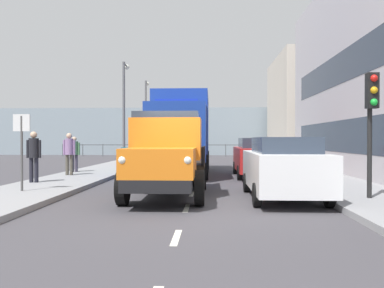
{
  "coord_description": "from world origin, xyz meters",
  "views": [
    {
      "loc": [
        -0.59,
        9.38,
        1.66
      ],
      "look_at": [
        0.45,
        -12.3,
        1.41
      ],
      "focal_mm": 37.26,
      "sensor_mm": 36.0,
      "label": 1
    }
  ],
  "objects_px": {
    "car_maroon_oppositeside_1": "(161,151)",
    "pedestrian_with_bag": "(34,152)",
    "pedestrian_couple_b": "(74,151)",
    "lamp_post_far": "(146,112)",
    "pedestrian_by_lamp": "(69,150)",
    "car_teal_oppositeside_0": "(148,155)",
    "traffic_light_near": "(371,108)",
    "lorry_cargo_blue": "(182,131)",
    "car_red_kerbside_1": "(256,157)",
    "street_sign": "(22,139)",
    "truck_vintage_orange": "(167,156)",
    "lamp_post_promenade": "(124,103)",
    "car_white_kerbside_near": "(283,167)"
  },
  "relations": [
    {
      "from": "pedestrian_by_lamp",
      "to": "lamp_post_promenade",
      "type": "relative_size",
      "value": 0.29
    },
    {
      "from": "lamp_post_far",
      "to": "lamp_post_promenade",
      "type": "bearing_deg",
      "value": 91.76
    },
    {
      "from": "traffic_light_near",
      "to": "lamp_post_promenade",
      "type": "height_order",
      "value": "lamp_post_promenade"
    },
    {
      "from": "pedestrian_couple_b",
      "to": "lamp_post_far",
      "type": "bearing_deg",
      "value": -92.77
    },
    {
      "from": "pedestrian_couple_b",
      "to": "car_red_kerbside_1",
      "type": "bearing_deg",
      "value": 175.79
    },
    {
      "from": "traffic_light_near",
      "to": "lorry_cargo_blue",
      "type": "bearing_deg",
      "value": -57.61
    },
    {
      "from": "lamp_post_promenade",
      "to": "truck_vintage_orange",
      "type": "bearing_deg",
      "value": 107.38
    },
    {
      "from": "lorry_cargo_blue",
      "to": "car_maroon_oppositeside_1",
      "type": "distance_m",
      "value": 6.5
    },
    {
      "from": "car_white_kerbside_near",
      "to": "pedestrian_with_bag",
      "type": "bearing_deg",
      "value": -17.02
    },
    {
      "from": "lorry_cargo_blue",
      "to": "street_sign",
      "type": "height_order",
      "value": "lorry_cargo_blue"
    },
    {
      "from": "car_teal_oppositeside_0",
      "to": "pedestrian_couple_b",
      "type": "distance_m",
      "value": 3.57
    },
    {
      "from": "street_sign",
      "to": "lamp_post_far",
      "type": "bearing_deg",
      "value": -89.86
    },
    {
      "from": "car_red_kerbside_1",
      "to": "car_maroon_oppositeside_1",
      "type": "xyz_separation_m",
      "value": [
        5.17,
        -7.53,
        0.0
      ]
    },
    {
      "from": "pedestrian_by_lamp",
      "to": "lamp_post_promenade",
      "type": "xyz_separation_m",
      "value": [
        -0.7,
        -7.55,
        2.67
      ]
    },
    {
      "from": "car_white_kerbside_near",
      "to": "car_red_kerbside_1",
      "type": "xyz_separation_m",
      "value": [
        0.0,
        -6.47,
        -0.0
      ]
    },
    {
      "from": "truck_vintage_orange",
      "to": "car_teal_oppositeside_0",
      "type": "height_order",
      "value": "truck_vintage_orange"
    },
    {
      "from": "car_red_kerbside_1",
      "to": "truck_vintage_orange",
      "type": "bearing_deg",
      "value": 63.19
    },
    {
      "from": "car_red_kerbside_1",
      "to": "street_sign",
      "type": "relative_size",
      "value": 2.04
    },
    {
      "from": "car_maroon_oppositeside_1",
      "to": "pedestrian_with_bag",
      "type": "height_order",
      "value": "pedestrian_with_bag"
    },
    {
      "from": "lorry_cargo_blue",
      "to": "car_maroon_oppositeside_1",
      "type": "bearing_deg",
      "value": -73.91
    },
    {
      "from": "lorry_cargo_blue",
      "to": "car_teal_oppositeside_0",
      "type": "distance_m",
      "value": 2.28
    },
    {
      "from": "lorry_cargo_blue",
      "to": "lamp_post_far",
      "type": "relative_size",
      "value": 1.25
    },
    {
      "from": "pedestrian_by_lamp",
      "to": "car_maroon_oppositeside_1",
      "type": "bearing_deg",
      "value": -108.12
    },
    {
      "from": "car_red_kerbside_1",
      "to": "car_maroon_oppositeside_1",
      "type": "height_order",
      "value": "same"
    },
    {
      "from": "car_red_kerbside_1",
      "to": "lamp_post_far",
      "type": "relative_size",
      "value": 0.7
    },
    {
      "from": "pedestrian_with_bag",
      "to": "lamp_post_promenade",
      "type": "bearing_deg",
      "value": -95.09
    },
    {
      "from": "car_teal_oppositeside_0",
      "to": "lamp_post_promenade",
      "type": "distance_m",
      "value": 5.63
    },
    {
      "from": "truck_vintage_orange",
      "to": "pedestrian_with_bag",
      "type": "distance_m",
      "value": 5.55
    },
    {
      "from": "car_teal_oppositeside_0",
      "to": "lamp_post_promenade",
      "type": "relative_size",
      "value": 0.63
    },
    {
      "from": "car_red_kerbside_1",
      "to": "pedestrian_by_lamp",
      "type": "relative_size",
      "value": 2.58
    },
    {
      "from": "lamp_post_far",
      "to": "car_maroon_oppositeside_1",
      "type": "bearing_deg",
      "value": 105.18
    },
    {
      "from": "car_teal_oppositeside_0",
      "to": "pedestrian_couple_b",
      "type": "bearing_deg",
      "value": 26.26
    },
    {
      "from": "lorry_cargo_blue",
      "to": "car_teal_oppositeside_0",
      "type": "xyz_separation_m",
      "value": [
        1.77,
        -0.8,
        -1.18
      ]
    },
    {
      "from": "truck_vintage_orange",
      "to": "pedestrian_with_bag",
      "type": "bearing_deg",
      "value": -26.55
    },
    {
      "from": "car_red_kerbside_1",
      "to": "street_sign",
      "type": "distance_m",
      "value": 9.81
    },
    {
      "from": "pedestrian_with_bag",
      "to": "street_sign",
      "type": "xyz_separation_m",
      "value": [
        -0.67,
        2.28,
        0.47
      ]
    },
    {
      "from": "pedestrian_with_bag",
      "to": "street_sign",
      "type": "relative_size",
      "value": 0.8
    },
    {
      "from": "truck_vintage_orange",
      "to": "car_teal_oppositeside_0",
      "type": "xyz_separation_m",
      "value": [
        1.92,
        -8.62,
        -0.28
      ]
    },
    {
      "from": "lorry_cargo_blue",
      "to": "car_red_kerbside_1",
      "type": "bearing_deg",
      "value": 157.79
    },
    {
      "from": "car_teal_oppositeside_0",
      "to": "pedestrian_by_lamp",
      "type": "distance_m",
      "value": 4.33
    },
    {
      "from": "lamp_post_promenade",
      "to": "lamp_post_far",
      "type": "height_order",
      "value": "lamp_post_far"
    },
    {
      "from": "car_white_kerbside_near",
      "to": "car_teal_oppositeside_0",
      "type": "distance_m",
      "value": 10.09
    },
    {
      "from": "car_maroon_oppositeside_1",
      "to": "pedestrian_with_bag",
      "type": "xyz_separation_m",
      "value": [
        3.05,
        11.48,
        0.31
      ]
    },
    {
      "from": "pedestrian_by_lamp",
      "to": "car_teal_oppositeside_0",
      "type": "bearing_deg",
      "value": -130.75
    },
    {
      "from": "car_teal_oppositeside_0",
      "to": "pedestrian_with_bag",
      "type": "xyz_separation_m",
      "value": [
        3.05,
        6.14,
        0.31
      ]
    },
    {
      "from": "car_maroon_oppositeside_1",
      "to": "street_sign",
      "type": "bearing_deg",
      "value": 80.22
    },
    {
      "from": "lamp_post_promenade",
      "to": "pedestrian_couple_b",
      "type": "bearing_deg",
      "value": 79.59
    },
    {
      "from": "truck_vintage_orange",
      "to": "car_teal_oppositeside_0",
      "type": "bearing_deg",
      "value": -77.44
    },
    {
      "from": "car_teal_oppositeside_0",
      "to": "pedestrian_by_lamp",
      "type": "height_order",
      "value": "pedestrian_by_lamp"
    },
    {
      "from": "lamp_post_promenade",
      "to": "pedestrian_by_lamp",
      "type": "bearing_deg",
      "value": 84.68
    }
  ]
}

